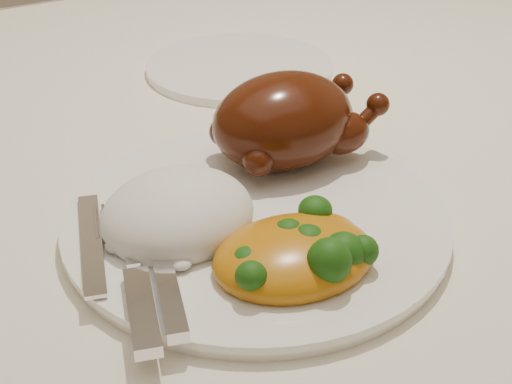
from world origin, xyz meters
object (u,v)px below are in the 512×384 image
dinner_plate (256,221)px  roast_chicken (287,120)px  dining_table (154,225)px  side_plate (239,67)px

dinner_plate → roast_chicken: roast_chicken is taller
dining_table → side_plate: (0.17, 0.11, 0.11)m
dining_table → dinner_plate: bearing=-86.8°
dinner_plate → side_plate: (0.16, 0.30, -0.00)m
side_plate → roast_chicken: size_ratio=1.41×
dining_table → dinner_plate: size_ratio=5.38×
side_plate → dining_table: bearing=-147.7°
dining_table → roast_chicken: size_ratio=10.13×
roast_chicken → dining_table: bearing=123.3°
dining_table → dinner_plate: dinner_plate is taller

